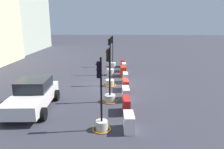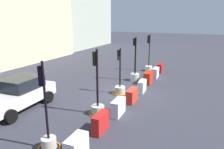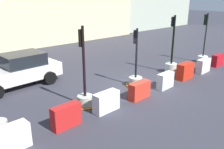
{
  "view_description": "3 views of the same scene",
  "coord_description": "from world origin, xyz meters",
  "px_view_note": "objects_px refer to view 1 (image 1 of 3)",
  "views": [
    {
      "loc": [
        -15.47,
        -0.47,
        4.92
      ],
      "look_at": [
        -0.66,
        -0.03,
        1.08
      ],
      "focal_mm": 33.42,
      "sensor_mm": 36.0,
      "label": 1
    },
    {
      "loc": [
        -12.27,
        -4.91,
        4.84
      ],
      "look_at": [
        -1.07,
        0.23,
        1.56
      ],
      "focal_mm": 34.25,
      "sensor_mm": 36.0,
      "label": 2
    },
    {
      "loc": [
        -8.73,
        -7.72,
        4.56
      ],
      "look_at": [
        -1.61,
        0.17,
        1.0
      ],
      "focal_mm": 38.49,
      "sensor_mm": 36.0,
      "label": 3
    }
  ],
  "objects_px": {
    "traffic_light_2": "(110,80)",
    "traffic_light_1": "(110,94)",
    "traffic_light_3": "(110,69)",
    "construction_barrier_1": "(126,105)",
    "construction_barrier_4": "(125,78)",
    "traffic_light_0": "(101,119)",
    "construction_barrier_0": "(129,122)",
    "construction_barrier_5": "(123,71)",
    "construction_barrier_7": "(123,63)",
    "car_white_van": "(33,95)",
    "traffic_light_4": "(113,61)",
    "construction_barrier_6": "(124,67)",
    "construction_barrier_3": "(125,85)",
    "construction_barrier_2": "(126,94)"
  },
  "relations": [
    {
      "from": "construction_barrier_4",
      "to": "traffic_light_2",
      "type": "bearing_deg",
      "value": 124.55
    },
    {
      "from": "construction_barrier_6",
      "to": "construction_barrier_7",
      "type": "height_order",
      "value": "construction_barrier_6"
    },
    {
      "from": "construction_barrier_2",
      "to": "traffic_light_2",
      "type": "bearing_deg",
      "value": 21.0
    },
    {
      "from": "traffic_light_0",
      "to": "construction_barrier_3",
      "type": "height_order",
      "value": "traffic_light_0"
    },
    {
      "from": "construction_barrier_4",
      "to": "construction_barrier_6",
      "type": "distance_m",
      "value": 3.89
    },
    {
      "from": "traffic_light_3",
      "to": "construction_barrier_1",
      "type": "bearing_deg",
      "value": -171.63
    },
    {
      "from": "traffic_light_3",
      "to": "construction_barrier_3",
      "type": "distance_m",
      "value": 4.5
    },
    {
      "from": "construction_barrier_2",
      "to": "construction_barrier_5",
      "type": "relative_size",
      "value": 0.99
    },
    {
      "from": "traffic_light_0",
      "to": "construction_barrier_7",
      "type": "xyz_separation_m",
      "value": [
        13.64,
        -1.24,
        -0.16
      ]
    },
    {
      "from": "construction_barrier_7",
      "to": "car_white_van",
      "type": "xyz_separation_m",
      "value": [
        -11.31,
        5.32,
        0.44
      ]
    },
    {
      "from": "traffic_light_3",
      "to": "traffic_light_2",
      "type": "bearing_deg",
      "value": -178.71
    },
    {
      "from": "construction_barrier_5",
      "to": "construction_barrier_3",
      "type": "bearing_deg",
      "value": -178.69
    },
    {
      "from": "construction_barrier_0",
      "to": "traffic_light_0",
      "type": "bearing_deg",
      "value": 90.24
    },
    {
      "from": "construction_barrier_1",
      "to": "construction_barrier_2",
      "type": "distance_m",
      "value": 1.87
    },
    {
      "from": "traffic_light_1",
      "to": "construction_barrier_4",
      "type": "distance_m",
      "value": 4.35
    },
    {
      "from": "construction_barrier_7",
      "to": "construction_barrier_1",
      "type": "bearing_deg",
      "value": 179.86
    },
    {
      "from": "construction_barrier_3",
      "to": "construction_barrier_1",
      "type": "bearing_deg",
      "value": 178.86
    },
    {
      "from": "construction_barrier_3",
      "to": "construction_barrier_7",
      "type": "xyz_separation_m",
      "value": [
        7.87,
        0.05,
        0.0
      ]
    },
    {
      "from": "traffic_light_4",
      "to": "construction_barrier_6",
      "type": "distance_m",
      "value": 2.46
    },
    {
      "from": "traffic_light_2",
      "to": "construction_barrier_4",
      "type": "distance_m",
      "value": 1.52
    },
    {
      "from": "traffic_light_4",
      "to": "construction_barrier_2",
      "type": "xyz_separation_m",
      "value": [
        -9.9,
        -1.1,
        -0.24
      ]
    },
    {
      "from": "traffic_light_0",
      "to": "traffic_light_3",
      "type": "height_order",
      "value": "traffic_light_3"
    },
    {
      "from": "traffic_light_3",
      "to": "construction_barrier_0",
      "type": "distance_m",
      "value": 10.15
    },
    {
      "from": "traffic_light_2",
      "to": "construction_barrier_4",
      "type": "xyz_separation_m",
      "value": [
        0.86,
        -1.25,
        -0.05
      ]
    },
    {
      "from": "construction_barrier_2",
      "to": "construction_barrier_7",
      "type": "xyz_separation_m",
      "value": [
        9.83,
        0.0,
        -0.02
      ]
    },
    {
      "from": "construction_barrier_7",
      "to": "car_white_van",
      "type": "relative_size",
      "value": 0.25
    },
    {
      "from": "construction_barrier_5",
      "to": "construction_barrier_7",
      "type": "bearing_deg",
      "value": -0.64
    },
    {
      "from": "traffic_light_0",
      "to": "traffic_light_2",
      "type": "xyz_separation_m",
      "value": [
        6.82,
        -0.09,
        -0.1
      ]
    },
    {
      "from": "traffic_light_4",
      "to": "construction_barrier_6",
      "type": "height_order",
      "value": "traffic_light_4"
    },
    {
      "from": "construction_barrier_3",
      "to": "construction_barrier_4",
      "type": "bearing_deg",
      "value": -1.6
    },
    {
      "from": "traffic_light_1",
      "to": "construction_barrier_5",
      "type": "distance_m",
      "value": 6.33
    },
    {
      "from": "traffic_light_0",
      "to": "construction_barrier_1",
      "type": "height_order",
      "value": "traffic_light_0"
    },
    {
      "from": "traffic_light_0",
      "to": "construction_barrier_6",
      "type": "distance_m",
      "value": 11.64
    },
    {
      "from": "construction_barrier_4",
      "to": "construction_barrier_5",
      "type": "xyz_separation_m",
      "value": [
        2.05,
        0.14,
        0.05
      ]
    },
    {
      "from": "traffic_light_2",
      "to": "traffic_light_1",
      "type": "bearing_deg",
      "value": -177.39
    },
    {
      "from": "construction_barrier_7",
      "to": "construction_barrier_4",
      "type": "bearing_deg",
      "value": -179.03
    },
    {
      "from": "traffic_light_4",
      "to": "construction_barrier_6",
      "type": "xyz_separation_m",
      "value": [
        -2.14,
        -1.18,
        -0.23
      ]
    },
    {
      "from": "construction_barrier_4",
      "to": "construction_barrier_5",
      "type": "distance_m",
      "value": 2.06
    },
    {
      "from": "traffic_light_1",
      "to": "traffic_light_3",
      "type": "distance_m",
      "value": 6.61
    },
    {
      "from": "construction_barrier_7",
      "to": "traffic_light_0",
      "type": "bearing_deg",
      "value": 174.79
    },
    {
      "from": "construction_barrier_2",
      "to": "construction_barrier_6",
      "type": "distance_m",
      "value": 7.76
    },
    {
      "from": "traffic_light_2",
      "to": "construction_barrier_0",
      "type": "distance_m",
      "value": 6.91
    },
    {
      "from": "construction_barrier_0",
      "to": "construction_barrier_6",
      "type": "distance_m",
      "value": 11.56
    },
    {
      "from": "traffic_light_1",
      "to": "construction_barrier_3",
      "type": "distance_m",
      "value": 2.53
    },
    {
      "from": "construction_barrier_0",
      "to": "construction_barrier_5",
      "type": "bearing_deg",
      "value": 0.34
    },
    {
      "from": "traffic_light_3",
      "to": "construction_barrier_6",
      "type": "distance_m",
      "value": 1.99
    },
    {
      "from": "construction_barrier_2",
      "to": "construction_barrier_5",
      "type": "bearing_deg",
      "value": 0.43
    },
    {
      "from": "construction_barrier_1",
      "to": "construction_barrier_3",
      "type": "xyz_separation_m",
      "value": [
        3.83,
        -0.08,
        -0.04
      ]
    },
    {
      "from": "construction_barrier_2",
      "to": "car_white_van",
      "type": "height_order",
      "value": "car_white_van"
    },
    {
      "from": "traffic_light_3",
      "to": "car_white_van",
      "type": "bearing_deg",
      "value": 152.15
    }
  ]
}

